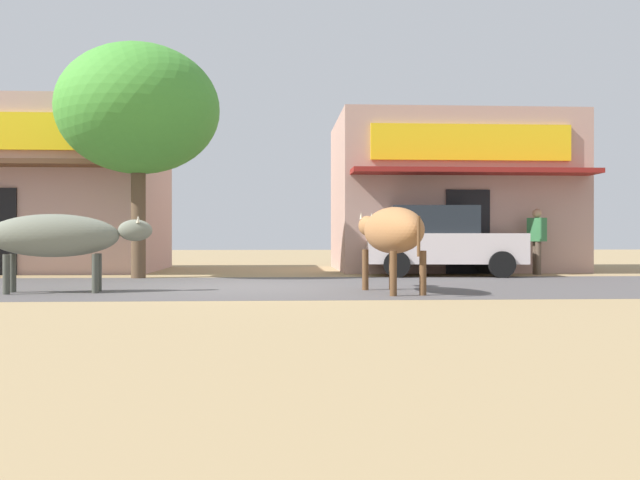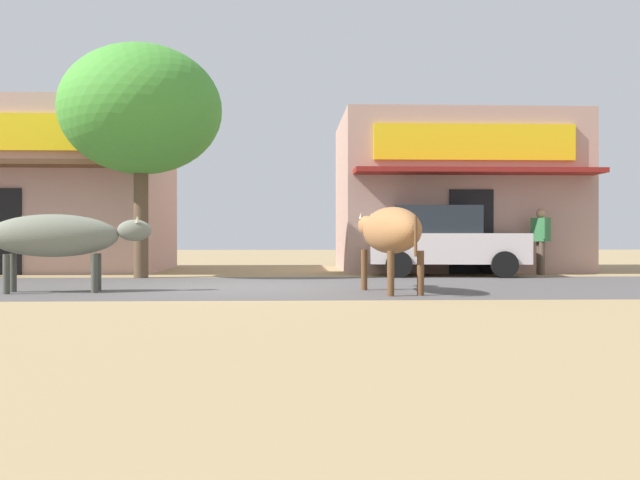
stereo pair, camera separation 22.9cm
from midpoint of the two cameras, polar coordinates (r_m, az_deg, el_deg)
The scene contains 9 objects.
ground at distance 13.35m, azimuth -5.55°, elevation -3.69°, with size 80.00×80.00×0.00m, color #9C8259.
asphalt_road at distance 13.35m, azimuth -5.55°, elevation -3.68°, with size 72.00×6.06×0.00m, color #504C4C.
storefront_left_cafe at distance 21.30m, azimuth -21.94°, elevation 3.73°, with size 7.46×5.63×4.44m.
storefront_right_club at distance 20.61m, azimuth 10.81°, elevation 3.53°, with size 6.31×5.63×4.20m.
roadside_tree at distance 16.79m, azimuth -13.63°, elevation 9.96°, with size 3.61×3.61×5.21m.
parked_hatchback_car at distance 17.24m, azimuth 10.11°, elevation -0.02°, with size 3.77×2.22×1.64m.
cow_near_brown at distance 12.52m, azimuth -19.57°, elevation 0.27°, with size 2.68×0.91×1.29m.
cow_far_dark at distance 11.85m, azimuth 6.10°, elevation 0.70°, with size 1.11×2.60×1.40m.
pedestrian_by_shop at distance 18.29m, azimuth 17.43°, elevation 0.29°, with size 0.44×0.61×1.60m.
Camera 2 is at (0.85, -13.30, 0.90)m, focal length 40.37 mm.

